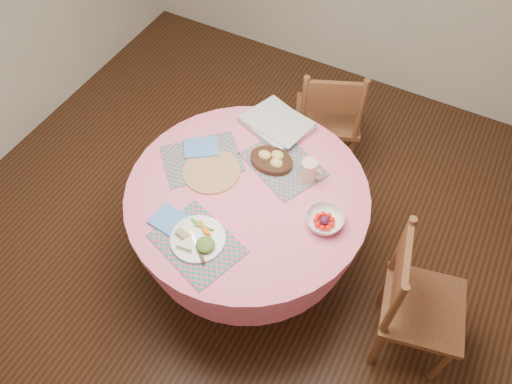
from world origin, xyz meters
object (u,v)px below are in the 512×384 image
bread_bowl (272,160)px  dining_table (248,214)px  chair_back (328,117)px  latte_mug (309,171)px  dinner_plate (198,240)px  fruit_bowl (324,220)px  chair_right (415,301)px  wicker_trivet (212,171)px

bread_bowl → dining_table: bearing=-96.3°
chair_back → latte_mug: (0.17, -0.74, 0.35)m
dinner_plate → bread_bowl: bread_bowl is taller
bread_bowl → fruit_bowl: (0.39, -0.22, -0.00)m
fruit_bowl → dining_table: bearing=-179.4°
chair_right → dinner_plate: chair_right is taller
dinner_plate → chair_back: bearing=84.4°
fruit_bowl → latte_mug: bearing=130.0°
dinner_plate → dining_table: bearing=80.7°
chair_right → latte_mug: bearing=59.0°
chair_back → wicker_trivet: size_ratio=2.98×
bread_bowl → chair_back: bearing=86.5°
chair_right → latte_mug: 0.83m
chair_back → fruit_bowl: (0.35, -0.95, 0.31)m
dinner_plate → fruit_bowl: same height
latte_mug → dinner_plate: bearing=-116.9°
dining_table → bread_bowl: bearing=83.7°
chair_right → dinner_plate: 1.10m
chair_right → wicker_trivet: bearing=75.5°
wicker_trivet → latte_mug: bearing=22.6°
chair_back → fruit_bowl: size_ratio=4.24×
chair_right → chair_back: 1.32m
dining_table → chair_right: (0.95, -0.02, -0.08)m
chair_back → latte_mug: bearing=79.4°
dining_table → fruit_bowl: 0.47m
wicker_trivet → bread_bowl: size_ratio=1.30×
chair_right → wicker_trivet: chair_right is taller
chair_back → bread_bowl: bearing=63.1°
chair_right → chair_back: bearing=29.7°
dinner_plate → wicker_trivet: bearing=113.0°
dining_table → dinner_plate: bearing=-99.3°
chair_right → bread_bowl: size_ratio=3.94×
chair_right → fruit_bowl: (-0.53, 0.03, 0.31)m
chair_right → bread_bowl: chair_right is taller
dining_table → fruit_bowl: (0.42, 0.00, 0.22)m
latte_mug → chair_back: bearing=102.7°
dining_table → bread_bowl: 0.32m
wicker_trivet → bread_bowl: (0.25, 0.20, 0.03)m
dining_table → bread_bowl: size_ratio=5.39×
chair_right → wicker_trivet: 1.21m
chair_right → wicker_trivet: size_ratio=3.02×
dinner_plate → fruit_bowl: 0.60m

